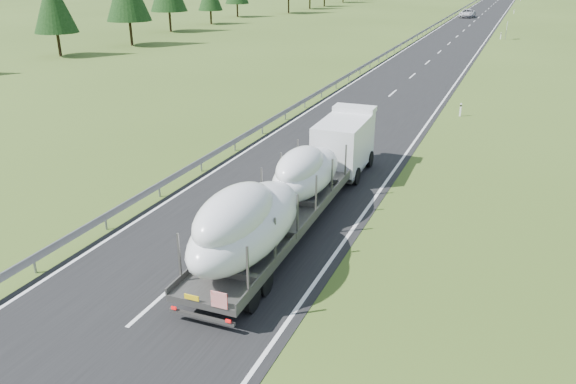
% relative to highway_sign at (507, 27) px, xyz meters
% --- Properties ---
extents(ground, '(400.00, 400.00, 0.00)m').
position_rel_highway_sign_xyz_m(ground, '(-7.20, -80.00, -1.81)').
color(ground, '#39501A').
rests_on(ground, ground).
extents(road_surface, '(10.00, 400.00, 0.02)m').
position_rel_highway_sign_xyz_m(road_surface, '(-7.20, 20.00, -1.80)').
color(road_surface, black).
rests_on(road_surface, ground).
extents(guardrail, '(0.10, 400.00, 0.76)m').
position_rel_highway_sign_xyz_m(guardrail, '(-12.50, 19.94, -1.21)').
color(guardrail, slate).
rests_on(guardrail, ground).
extents(marker_posts, '(0.13, 350.08, 1.00)m').
position_rel_highway_sign_xyz_m(marker_posts, '(-0.70, 75.00, -1.27)').
color(marker_posts, silver).
rests_on(marker_posts, ground).
extents(highway_sign, '(0.08, 0.90, 2.60)m').
position_rel_highway_sign_xyz_m(highway_sign, '(0.00, 0.00, 0.00)').
color(highway_sign, slate).
rests_on(highway_sign, ground).
extents(boat_truck, '(2.91, 17.91, 3.75)m').
position_rel_highway_sign_xyz_m(boat_truck, '(-5.13, -72.78, 0.18)').
color(boat_truck, silver).
rests_on(boat_truck, ground).
extents(distant_van, '(3.01, 6.22, 1.71)m').
position_rel_highway_sign_xyz_m(distant_van, '(-9.55, 36.29, -0.96)').
color(distant_van, silver).
rests_on(distant_van, ground).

